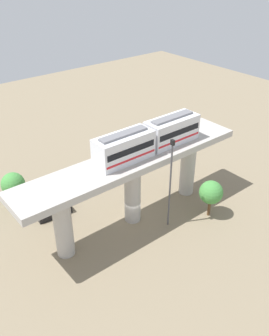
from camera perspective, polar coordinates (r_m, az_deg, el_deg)
The scene contains 9 objects.
ground_plane at distance 44.92m, azimuth -0.29°, elevation -7.85°, with size 120.00×120.00×0.00m, color #84755B.
viaduct at distance 41.26m, azimuth -0.32°, elevation -0.96°, with size 5.20×28.00×8.52m.
train at distance 40.76m, azimuth 2.22°, elevation 4.56°, with size 2.64×13.55×3.24m.
parked_car_black at distance 46.17m, azimuth -12.46°, elevation -6.32°, with size 2.17×4.34×1.76m.
parked_car_orange at distance 54.52m, azimuth -1.65°, elevation 0.74°, with size 2.26×4.37×1.76m.
parked_car_white at distance 52.56m, azimuth -8.13°, elevation -0.84°, with size 2.11×4.32×1.76m.
tree_near_viaduct at distance 44.51m, azimuth 11.72°, elevation -3.73°, with size 2.84×2.84×4.74m.
tree_mid_lot at distance 47.45m, azimuth -18.22°, elevation -2.40°, with size 2.91×2.91×4.77m.
signal_post at distance 40.73m, azimuth 5.55°, elevation -1.99°, with size 0.44×0.28×11.12m.
Camera 1 is at (-27.37, 21.91, 28.09)m, focal length 39.53 mm.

